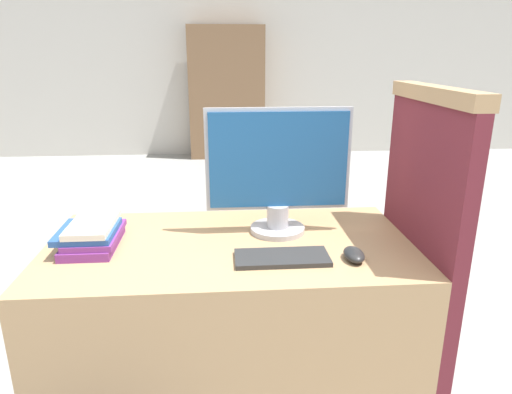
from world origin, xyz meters
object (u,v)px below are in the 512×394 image
object	(u,v)px
monitor	(278,171)
keyboard	(282,258)
mouse	(354,255)
book_stack	(92,235)

from	to	relation	value
monitor	keyboard	xyz separation A→B (m)	(-0.02, -0.25, -0.23)
keyboard	mouse	size ratio (longest dim) A/B	2.80
monitor	keyboard	world-z (taller)	monitor
book_stack	monitor	bearing A→B (deg)	7.97
keyboard	book_stack	bearing A→B (deg)	166.30
mouse	book_stack	xyz separation A→B (m)	(-0.88, 0.17, 0.03)
monitor	keyboard	distance (m)	0.34
mouse	book_stack	world-z (taller)	book_stack
keyboard	book_stack	distance (m)	0.66
monitor	keyboard	bearing A→B (deg)	-93.53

